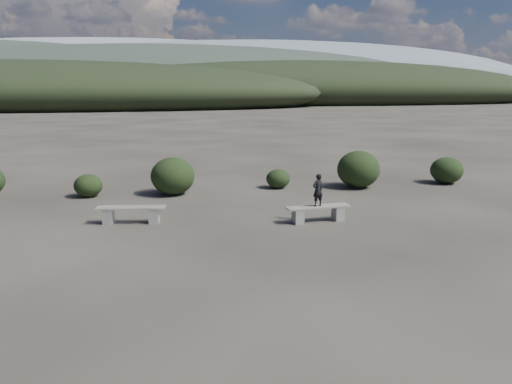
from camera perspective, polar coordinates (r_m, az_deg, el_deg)
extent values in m
plane|color=#28241F|center=(10.05, 4.15, -10.20)|extent=(1200.00, 1200.00, 0.00)
cube|color=gray|center=(14.68, -16.53, -2.67)|extent=(0.32, 0.41, 0.43)
cube|color=gray|center=(14.42, -11.57, -2.67)|extent=(0.32, 0.41, 0.43)
cube|color=gray|center=(14.48, -14.12, -1.75)|extent=(1.96, 0.67, 0.05)
cube|color=gray|center=(14.14, 4.81, -2.78)|extent=(0.29, 0.39, 0.41)
cube|color=gray|center=(14.62, 9.35, -2.41)|extent=(0.29, 0.39, 0.41)
cube|color=gray|center=(14.31, 7.14, -1.69)|extent=(1.89, 0.57, 0.05)
imported|color=black|center=(14.20, 7.08, 0.23)|extent=(0.40, 0.33, 0.93)
ellipsoid|color=black|center=(18.45, -18.63, 0.70)|extent=(0.98, 0.98, 0.80)
ellipsoid|color=black|center=(18.06, -9.49, 1.81)|extent=(1.57, 1.57, 1.34)
ellipsoid|color=black|center=(19.02, 2.54, 1.53)|extent=(0.91, 0.91, 0.73)
ellipsoid|color=black|center=(19.46, 11.63, 2.56)|extent=(1.62, 1.62, 1.42)
ellipsoid|color=black|center=(21.33, 20.97, 2.33)|extent=(1.27, 1.27, 1.06)
ellipsoid|color=black|center=(101.53, -24.06, 10.24)|extent=(110.00, 40.00, 12.00)
ellipsoid|color=black|center=(124.75, 6.78, 11.48)|extent=(120.00, 44.00, 14.00)
ellipsoid|color=#2D372D|center=(169.02, -10.23, 12.22)|extent=(190.00, 64.00, 24.00)
ellipsoid|color=slate|center=(317.43, 2.43, 12.94)|extent=(340.00, 110.00, 44.00)
ellipsoid|color=gray|center=(410.01, -15.05, 12.69)|extent=(460.00, 140.00, 56.00)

